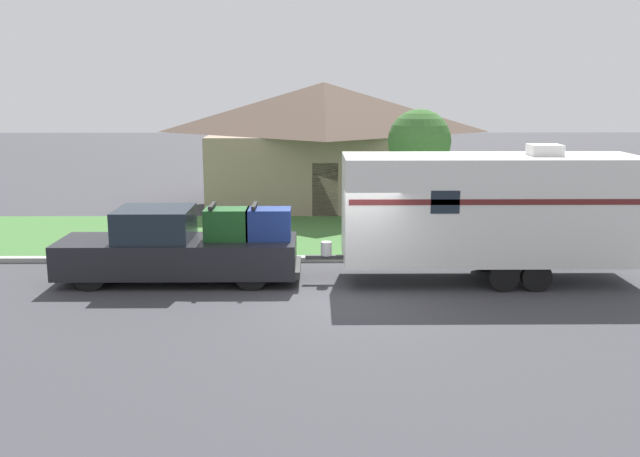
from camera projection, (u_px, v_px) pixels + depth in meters
ground_plane at (349, 299)px, 17.06m from camera, size 120.00×120.00×0.00m
curb_strip at (343, 259)px, 20.72m from camera, size 80.00×0.30×0.14m
lawn_strip at (338, 235)px, 24.31m from camera, size 80.00×7.00×0.03m
house_across_street at (324, 141)px, 30.63m from camera, size 10.09×7.80×5.14m
pickup_truck at (181, 248)px, 18.44m from camera, size 6.22×1.93×2.04m
travel_trailer at (489, 208)px, 18.32m from camera, size 8.49×2.28×3.56m
mailbox at (233, 224)px, 21.41m from camera, size 0.48×0.20×1.22m
tree_in_yard at (419, 142)px, 23.75m from camera, size 2.12×2.12×4.26m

